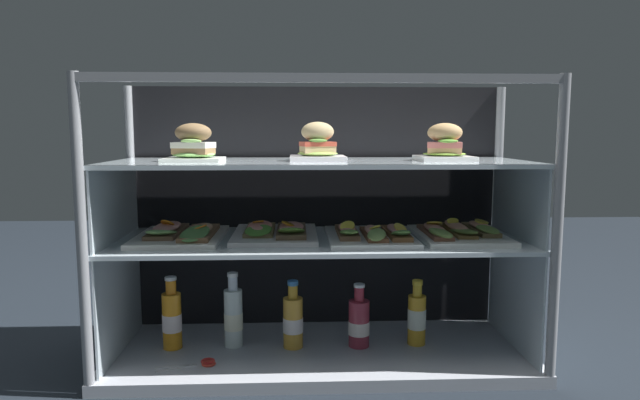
# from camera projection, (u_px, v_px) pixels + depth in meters

# --- Properties ---
(ground_plane) EXTENTS (6.00, 6.00, 0.02)m
(ground_plane) POSITION_uv_depth(u_px,v_px,m) (320.00, 361.00, 1.87)
(ground_plane) COLOR black
(ground_plane) RESTS_ON ground
(case_base_deck) EXTENTS (1.39, 0.52, 0.04)m
(case_base_deck) POSITION_uv_depth(u_px,v_px,m) (320.00, 353.00, 1.87)
(case_base_deck) COLOR #B2B6BF
(case_base_deck) RESTS_ON ground
(case_frame) EXTENTS (1.39, 0.52, 0.92)m
(case_frame) POSITION_uv_depth(u_px,v_px,m) (318.00, 205.00, 1.97)
(case_frame) COLOR gray
(case_frame) RESTS_ON ground
(riser_lower_tier) EXTENTS (1.33, 0.46, 0.36)m
(riser_lower_tier) POSITION_uv_depth(u_px,v_px,m) (320.00, 296.00, 1.85)
(riser_lower_tier) COLOR silver
(riser_lower_tier) RESTS_ON case_base_deck
(shelf_lower_glass) EXTENTS (1.34, 0.47, 0.01)m
(shelf_lower_glass) POSITION_uv_depth(u_px,v_px,m) (320.00, 241.00, 1.82)
(shelf_lower_glass) COLOR silver
(shelf_lower_glass) RESTS_ON riser_lower_tier
(riser_upper_tier) EXTENTS (1.33, 0.46, 0.24)m
(riser_upper_tier) POSITION_uv_depth(u_px,v_px,m) (320.00, 202.00, 1.81)
(riser_upper_tier) COLOR silver
(riser_upper_tier) RESTS_ON shelf_lower_glass
(shelf_upper_glass) EXTENTS (1.34, 0.47, 0.01)m
(shelf_upper_glass) POSITION_uv_depth(u_px,v_px,m) (320.00, 163.00, 1.79)
(shelf_upper_glass) COLOR silver
(shelf_upper_glass) RESTS_ON riser_upper_tier
(plated_roll_sandwich_far_right) EXTENTS (0.18, 0.18, 0.12)m
(plated_roll_sandwich_far_right) POSITION_uv_depth(u_px,v_px,m) (194.00, 146.00, 1.73)
(plated_roll_sandwich_far_right) COLOR white
(plated_roll_sandwich_far_right) RESTS_ON shelf_upper_glass
(plated_roll_sandwich_right_of_center) EXTENTS (0.18, 0.18, 0.12)m
(plated_roll_sandwich_right_of_center) POSITION_uv_depth(u_px,v_px,m) (318.00, 147.00, 1.78)
(plated_roll_sandwich_right_of_center) COLOR white
(plated_roll_sandwich_right_of_center) RESTS_ON shelf_upper_glass
(plated_roll_sandwich_left_of_center) EXTENTS (0.17, 0.17, 0.12)m
(plated_roll_sandwich_left_of_center) POSITION_uv_depth(u_px,v_px,m) (445.00, 146.00, 1.79)
(plated_roll_sandwich_left_of_center) COLOR white
(plated_roll_sandwich_left_of_center) RESTS_ON shelf_upper_glass
(open_sandwich_tray_right_of_center) EXTENTS (0.28, 0.35, 0.06)m
(open_sandwich_tray_right_of_center) POSITION_uv_depth(u_px,v_px,m) (181.00, 234.00, 1.81)
(open_sandwich_tray_right_of_center) COLOR white
(open_sandwich_tray_right_of_center) RESTS_ON shelf_lower_glass
(open_sandwich_tray_far_left) EXTENTS (0.28, 0.35, 0.06)m
(open_sandwich_tray_far_left) POSITION_uv_depth(u_px,v_px,m) (276.00, 232.00, 1.84)
(open_sandwich_tray_far_left) COLOR white
(open_sandwich_tray_far_left) RESTS_ON shelf_lower_glass
(open_sandwich_tray_mid_left) EXTENTS (0.28, 0.35, 0.06)m
(open_sandwich_tray_mid_left) POSITION_uv_depth(u_px,v_px,m) (371.00, 234.00, 1.80)
(open_sandwich_tray_mid_left) COLOR white
(open_sandwich_tray_mid_left) RESTS_ON shelf_lower_glass
(open_sandwich_tray_far_right) EXTENTS (0.28, 0.35, 0.06)m
(open_sandwich_tray_far_right) POSITION_uv_depth(u_px,v_px,m) (459.00, 232.00, 1.83)
(open_sandwich_tray_far_right) COLOR white
(open_sandwich_tray_far_right) RESTS_ON shelf_lower_glass
(juice_bottle_tucked_behind) EXTENTS (0.06, 0.06, 0.24)m
(juice_bottle_tucked_behind) POSITION_uv_depth(u_px,v_px,m) (172.00, 319.00, 1.85)
(juice_bottle_tucked_behind) COLOR orange
(juice_bottle_tucked_behind) RESTS_ON case_base_deck
(juice_bottle_back_right) EXTENTS (0.06, 0.06, 0.25)m
(juice_bottle_back_right) POSITION_uv_depth(u_px,v_px,m) (233.00, 316.00, 1.87)
(juice_bottle_back_right) COLOR silver
(juice_bottle_back_right) RESTS_ON case_base_deck
(juice_bottle_front_right_end) EXTENTS (0.07, 0.07, 0.23)m
(juice_bottle_front_right_end) POSITION_uv_depth(u_px,v_px,m) (293.00, 321.00, 1.86)
(juice_bottle_front_right_end) COLOR gold
(juice_bottle_front_right_end) RESTS_ON case_base_deck
(juice_bottle_front_left_end) EXTENTS (0.07, 0.07, 0.22)m
(juice_bottle_front_left_end) POSITION_uv_depth(u_px,v_px,m) (359.00, 322.00, 1.87)
(juice_bottle_front_left_end) COLOR maroon
(juice_bottle_front_left_end) RESTS_ON case_base_deck
(juice_bottle_near_post) EXTENTS (0.06, 0.06, 0.22)m
(juice_bottle_near_post) POSITION_uv_depth(u_px,v_px,m) (417.00, 318.00, 1.89)
(juice_bottle_near_post) COLOR gold
(juice_bottle_near_post) RESTS_ON case_base_deck
(kitchen_scissors) EXTENTS (0.19, 0.11, 0.01)m
(kitchen_scissors) POSITION_uv_depth(u_px,v_px,m) (200.00, 364.00, 1.73)
(kitchen_scissors) COLOR silver
(kitchen_scissors) RESTS_ON case_base_deck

